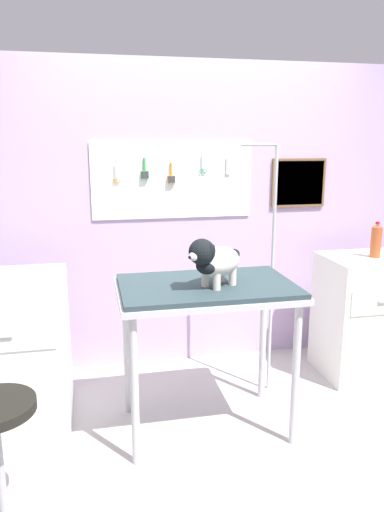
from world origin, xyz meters
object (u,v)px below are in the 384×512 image
(dog, at_px, (214,260))
(cabinet_right, at_px, (368,315))
(soda_bottle, at_px, (376,241))
(grooming_arm, at_px, (271,282))
(grooming_table, at_px, (207,299))
(counter_left, at_px, (1,351))

(dog, relative_size, cabinet_right, 0.42)
(dog, height_order, soda_bottle, dog)
(dog, relative_size, soda_bottle, 1.46)
(cabinet_right, bearing_deg, dog, -157.58)
(grooming_arm, distance_m, soda_bottle, 0.87)
(grooming_table, bearing_deg, dog, -75.96)
(counter_left, bearing_deg, grooming_table, -14.91)
(grooming_table, relative_size, grooming_arm, 0.60)
(dog, bearing_deg, counter_left, 161.96)
(soda_bottle, bearing_deg, grooming_arm, -172.68)
(counter_left, bearing_deg, dog, -18.04)
(counter_left, xyz_separation_m, soda_bottle, (2.57, 0.13, 0.56))
(grooming_table, relative_size, soda_bottle, 3.97)
(grooming_table, xyz_separation_m, grooming_arm, (0.53, 0.35, -0.02))
(dog, xyz_separation_m, cabinet_right, (1.33, 0.55, -0.62))
(grooming_arm, relative_size, soda_bottle, 6.59)
(grooming_table, distance_m, soda_bottle, 1.45)
(dog, bearing_deg, grooming_table, 104.04)
(grooming_arm, xyz_separation_m, cabinet_right, (0.83, 0.12, -0.35))
(soda_bottle, bearing_deg, dog, -158.23)
(soda_bottle, bearing_deg, counter_left, -177.05)
(grooming_table, distance_m, dog, 0.26)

